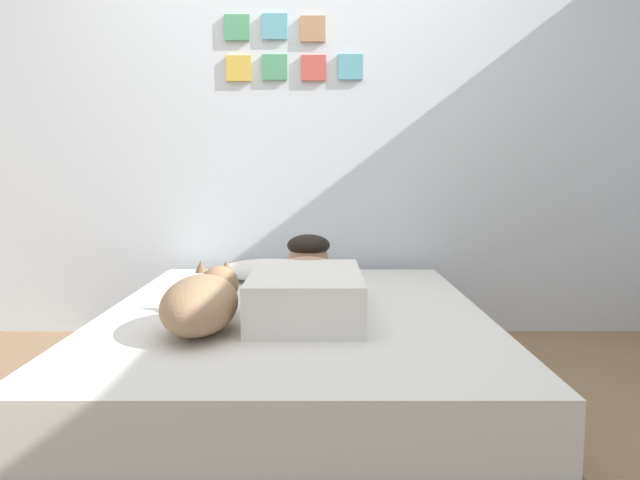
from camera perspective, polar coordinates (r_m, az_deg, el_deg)
The scene contains 8 objects.
ground_plane at distance 2.27m, azimuth -3.84°, elevation -18.40°, with size 13.34×13.34×0.00m, color #8C6B4C.
back_wall at distance 3.53m, azimuth -2.35°, elevation 11.41°, with size 4.67×0.12×2.50m.
bed at distance 2.50m, azimuth -2.35°, elevation -11.16°, with size 1.57×2.01×0.40m.
pillow at distance 3.06m, azimuth -4.77°, elevation -2.91°, with size 0.52×0.32×0.11m, color white.
person_lying at distance 2.41m, azimuth -1.20°, elevation -4.28°, with size 0.43×0.92×0.27m.
dog at distance 2.15m, azimuth -11.18°, elevation -5.84°, with size 0.26×0.57×0.21m.
coffee_cup at distance 2.90m, azimuth -0.20°, elevation -3.76°, with size 0.12×0.09×0.07m.
cell_phone at distance 2.47m, azimuth -5.26°, elevation -6.44°, with size 0.07×0.14×0.01m, color black.
Camera 1 is at (0.15, -2.05, 0.96)m, focal length 33.11 mm.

